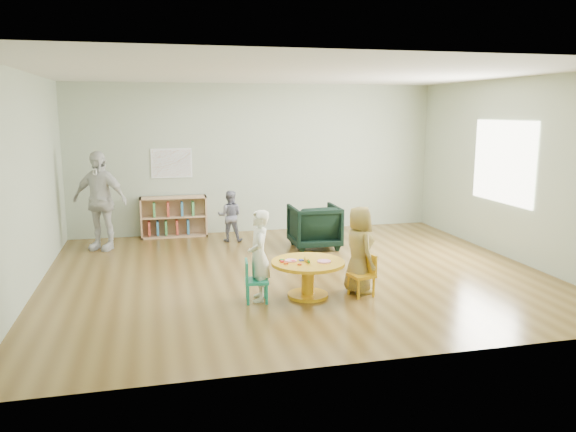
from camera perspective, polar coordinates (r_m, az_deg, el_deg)
The scene contains 11 objects.
room at distance 7.82m, azimuth 0.88°, elevation 7.66°, with size 7.10×7.00×2.80m.
activity_table at distance 7.03m, azimuth 2.03°, elevation -5.72°, with size 0.92×0.92×0.50m.
kid_chair_left at distance 6.87m, azimuth -3.53°, elevation -6.47°, with size 0.31×0.31×0.52m.
kid_chair_right at distance 7.16m, azimuth 7.73°, elevation -5.80°, with size 0.34×0.34×0.53m.
bookshelf at distance 10.60m, azimuth -11.59°, elevation -0.09°, with size 1.20×0.30×0.75m.
alphabet_poster at distance 10.59m, azimuth -11.74°, elevation 5.28°, with size 0.74×0.01×0.54m.
armchair at distance 9.53m, azimuth 2.69°, elevation -1.05°, with size 0.79×0.81×0.74m, color black.
child_left at distance 6.86m, azimuth -2.97°, elevation -4.04°, with size 0.41×0.27×1.12m, color white.
child_right at distance 7.19m, azimuth 7.24°, elevation -3.44°, with size 0.55×0.36×1.12m, color gold.
toddler at distance 10.04m, azimuth -5.92°, elevation 0.01°, with size 0.44×0.35×0.91m, color #181C3E.
adult_caretaker at distance 9.84m, azimuth -18.60°, elevation 1.49°, with size 0.97×0.40×1.66m, color silver.
Camera 1 is at (-1.93, -7.56, 2.29)m, focal length 35.00 mm.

